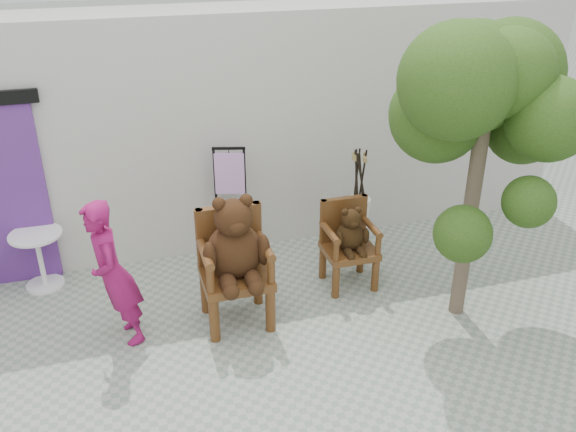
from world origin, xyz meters
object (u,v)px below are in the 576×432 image
(stool_bucket, at_px, (358,211))
(chair_small, at_px, (349,237))
(cafe_table, at_px, (39,254))
(chair_big, at_px, (235,252))
(person, at_px, (113,274))
(tree, at_px, (486,96))
(display_stand, at_px, (232,217))

(stool_bucket, bearing_deg, chair_small, -122.08)
(stool_bucket, bearing_deg, cafe_table, 173.90)
(chair_big, xyz_separation_m, cafe_table, (-2.06, 1.32, -0.41))
(person, xyz_separation_m, stool_bucket, (3.00, 0.91, -0.15))
(chair_small, distance_m, tree, 2.22)
(cafe_table, bearing_deg, chair_big, -32.69)
(tree, bearing_deg, chair_small, 141.08)
(display_stand, relative_size, stool_bucket, 1.04)
(tree, bearing_deg, stool_bucket, 115.77)
(chair_big, height_order, chair_small, chair_big)
(chair_small, bearing_deg, cafe_table, 164.57)
(chair_big, height_order, cafe_table, chair_big)
(display_stand, bearing_deg, person, -122.82)
(chair_small, bearing_deg, person, -172.33)
(person, distance_m, display_stand, 1.98)
(chair_big, xyz_separation_m, person, (-1.23, 0.00, -0.06))
(chair_small, distance_m, stool_bucket, 0.65)
(person, distance_m, cafe_table, 1.60)
(chair_small, height_order, person, person)
(chair_small, height_order, display_stand, display_stand)
(stool_bucket, xyz_separation_m, tree, (0.66, -1.37, 1.78))
(display_stand, height_order, stool_bucket, display_stand)
(person, xyz_separation_m, display_stand, (1.46, 1.32, -0.21))
(chair_big, bearing_deg, stool_bucket, 27.19)
(tree, bearing_deg, cafe_table, 158.45)
(display_stand, bearing_deg, chair_small, -23.63)
(stool_bucket, height_order, tree, tree)
(chair_big, relative_size, person, 0.94)
(cafe_table, distance_m, display_stand, 2.30)
(cafe_table, distance_m, stool_bucket, 3.86)
(cafe_table, xyz_separation_m, stool_bucket, (3.84, -0.41, 0.20))
(chair_big, distance_m, display_stand, 1.37)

